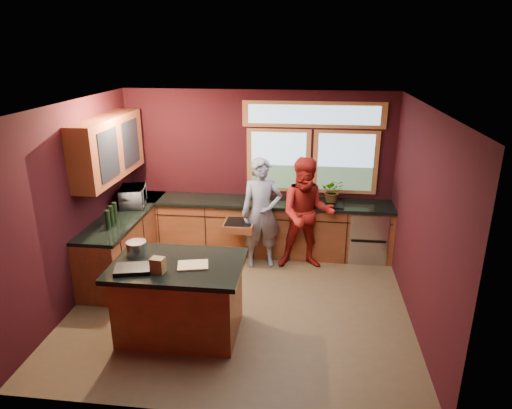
% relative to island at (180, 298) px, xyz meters
% --- Properties ---
extents(floor, '(4.50, 4.50, 0.00)m').
position_rel_island_xyz_m(floor, '(0.64, 0.71, -0.48)').
color(floor, brown).
rests_on(floor, ground).
extents(room_shell, '(4.52, 4.02, 2.71)m').
position_rel_island_xyz_m(room_shell, '(0.04, 1.04, 1.32)').
color(room_shell, black).
rests_on(room_shell, ground).
extents(back_counter, '(4.50, 0.64, 0.93)m').
position_rel_island_xyz_m(back_counter, '(0.84, 2.41, -0.01)').
color(back_counter, '#572F14').
rests_on(back_counter, floor).
extents(left_counter, '(0.64, 2.30, 0.93)m').
position_rel_island_xyz_m(left_counter, '(-1.31, 1.56, -0.01)').
color(left_counter, '#572F14').
rests_on(left_counter, floor).
extents(island, '(1.55, 1.05, 0.95)m').
position_rel_island_xyz_m(island, '(0.00, 0.00, 0.00)').
color(island, '#572F14').
rests_on(island, floor).
extents(person_grey, '(0.71, 0.54, 1.76)m').
position_rel_island_xyz_m(person_grey, '(0.79, 1.95, 0.40)').
color(person_grey, slate).
rests_on(person_grey, floor).
extents(person_red, '(0.92, 0.75, 1.79)m').
position_rel_island_xyz_m(person_red, '(1.49, 1.96, 0.42)').
color(person_red, maroon).
rests_on(person_red, floor).
extents(microwave, '(0.50, 0.63, 0.30)m').
position_rel_island_xyz_m(microwave, '(-1.28, 1.94, 0.60)').
color(microwave, '#999999').
rests_on(microwave, left_counter).
extents(potted_plant, '(0.36, 0.31, 0.40)m').
position_rel_island_xyz_m(potted_plant, '(1.90, 2.46, 0.65)').
color(potted_plant, '#999999').
rests_on(potted_plant, back_counter).
extents(paper_towel, '(0.12, 0.12, 0.28)m').
position_rel_island_xyz_m(paper_towel, '(0.80, 2.41, 0.59)').
color(paper_towel, silver).
rests_on(paper_towel, back_counter).
extents(cutting_board, '(0.40, 0.32, 0.02)m').
position_rel_island_xyz_m(cutting_board, '(0.20, -0.05, 0.48)').
color(cutting_board, tan).
rests_on(cutting_board, island).
extents(stock_pot, '(0.24, 0.24, 0.18)m').
position_rel_island_xyz_m(stock_pot, '(-0.55, 0.15, 0.56)').
color(stock_pot, '#B4B4B9').
rests_on(stock_pot, island).
extents(paper_bag, '(0.17, 0.14, 0.18)m').
position_rel_island_xyz_m(paper_bag, '(-0.15, -0.25, 0.56)').
color(paper_bag, brown).
rests_on(paper_bag, island).
extents(black_tray, '(0.46, 0.37, 0.05)m').
position_rel_island_xyz_m(black_tray, '(-0.45, -0.25, 0.49)').
color(black_tray, black).
rests_on(black_tray, island).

